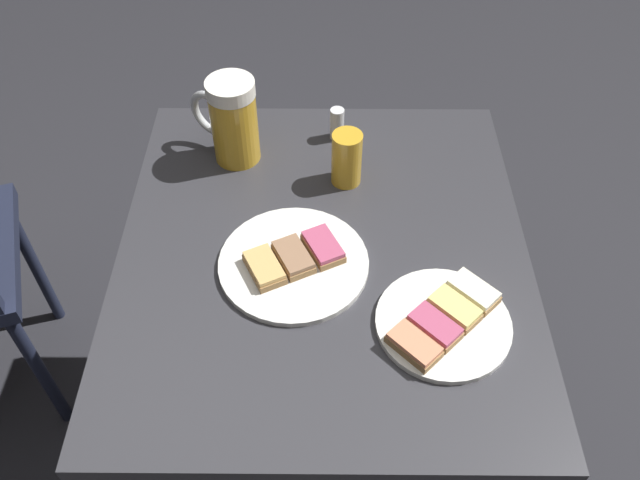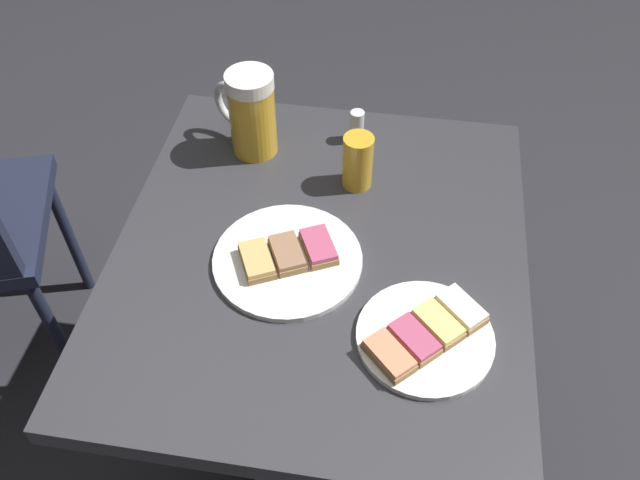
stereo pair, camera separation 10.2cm
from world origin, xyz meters
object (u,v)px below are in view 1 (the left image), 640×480
object	(u,v)px
beer_mug	(229,120)
plate_near	(290,262)
plate_far	(440,321)
salt_shaker	(334,124)
beer_glass_small	(344,158)

from	to	relation	value
beer_mug	plate_near	bearing A→B (deg)	-66.37
plate_near	plate_far	size ratio (longest dim) A/B	1.19
plate_far	salt_shaker	xyz separation A→B (m)	(-0.15, 0.42, 0.02)
beer_glass_small	plate_near	bearing A→B (deg)	-113.45
plate_far	beer_glass_small	world-z (taller)	beer_glass_small
plate_far	beer_mug	xyz separation A→B (m)	(-0.33, 0.37, 0.07)
beer_glass_small	plate_far	bearing A→B (deg)	-66.41
plate_far	beer_mug	world-z (taller)	beer_mug
beer_mug	salt_shaker	bearing A→B (deg)	16.31
plate_far	beer_glass_small	bearing A→B (deg)	113.59
plate_near	plate_far	xyz separation A→B (m)	(0.22, -0.11, 0.00)
plate_near	beer_mug	bearing A→B (deg)	113.63
plate_near	beer_glass_small	distance (m)	0.22
plate_near	beer_glass_small	size ratio (longest dim) A/B	2.34
beer_mug	beer_glass_small	world-z (taller)	beer_mug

